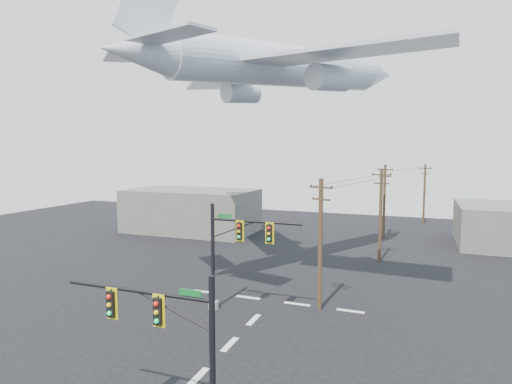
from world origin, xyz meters
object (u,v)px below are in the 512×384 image
at_px(utility_pole_c, 384,200).
at_px(utility_pole_d, 424,193).
at_px(signal_mast_near, 178,351).
at_px(utility_pole_b, 381,213).
at_px(signal_mast_far, 230,255).
at_px(utility_pole_a, 320,242).
at_px(airliner, 284,67).

distance_m(utility_pole_c, utility_pole_d, 14.65).
bearing_deg(utility_pole_d, signal_mast_near, -80.48).
bearing_deg(utility_pole_b, signal_mast_far, -109.56).
xyz_separation_m(utility_pole_a, utility_pole_b, (2.94, 15.50, 0.07)).
relative_size(signal_mast_near, utility_pole_d, 0.76).
distance_m(utility_pole_b, airliner, 18.35).
height_order(utility_pole_a, utility_pole_b, utility_pole_b).
bearing_deg(utility_pole_d, utility_pole_b, -80.73).
bearing_deg(utility_pole_c, utility_pole_a, -84.12).
bearing_deg(signal_mast_far, utility_pole_b, 63.98).
relative_size(utility_pole_b, utility_pole_c, 1.00).
xyz_separation_m(utility_pole_a, utility_pole_d, (7.47, 42.04, -0.10)).
bearing_deg(signal_mast_near, utility_pole_b, 80.79).
bearing_deg(utility_pole_b, utility_pole_a, -94.28).
xyz_separation_m(utility_pole_a, utility_pole_c, (2.39, 28.31, 0.06)).
height_order(utility_pole_b, utility_pole_c, utility_pole_b).
height_order(utility_pole_a, utility_pole_d, utility_pole_a).
relative_size(signal_mast_far, utility_pole_d, 0.83).
bearing_deg(airliner, signal_mast_far, -158.69).
bearing_deg(utility_pole_a, utility_pole_c, 106.07).
distance_m(signal_mast_near, utility_pole_d, 58.88).
bearing_deg(utility_pole_a, utility_pole_b, 100.15).
xyz_separation_m(utility_pole_c, airliner, (-7.08, -22.35, 13.69)).
distance_m(signal_mast_far, utility_pole_b, 20.23).
height_order(signal_mast_far, utility_pole_c, utility_pole_c).
xyz_separation_m(utility_pole_b, utility_pole_d, (4.53, 26.54, -0.17)).
distance_m(signal_mast_near, utility_pole_a, 16.23).
relative_size(signal_mast_near, utility_pole_a, 0.74).
height_order(utility_pole_c, airliner, airliner).
xyz_separation_m(signal_mast_near, utility_pole_a, (2.17, 16.03, 1.28)).
distance_m(utility_pole_b, utility_pole_c, 12.81).
height_order(signal_mast_far, utility_pole_b, utility_pole_b).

